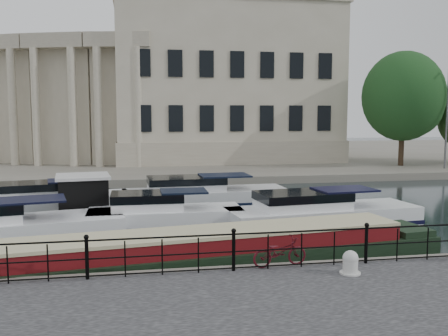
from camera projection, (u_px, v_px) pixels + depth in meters
The scene contains 9 objects.
ground_plane at pixel (220, 266), 16.33m from camera, with size 160.00×160.00×0.00m, color black.
far_bank at pixel (159, 157), 54.44m from camera, with size 120.00×42.00×0.55m, color #6B665B.
railing at pixel (234, 248), 14.00m from camera, with size 24.14×0.14×1.22m.
civic_building at pixel (150, 92), 49.33m from camera, with size 53.55×31.84×16.85m.
bicycle at pixel (280, 252), 14.42m from camera, with size 0.57×1.65×0.86m, color #490D15.
mooring_bollard at pixel (350, 263), 13.79m from camera, with size 0.58×0.58×0.65m.
narrowboat at pixel (212, 255), 16.25m from camera, with size 16.45×4.29×1.59m.
harbour_hut at pixel (83, 200), 23.31m from camera, with size 3.59×3.11×2.20m.
cabin_cruisers at pixel (148, 212), 23.30m from camera, with size 23.25×10.38×1.99m.
Camera 1 is at (-2.72, -15.65, 4.97)m, focal length 40.00 mm.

